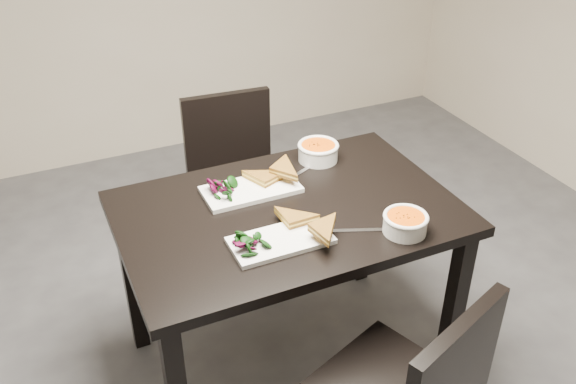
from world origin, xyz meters
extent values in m
cube|color=black|center=(0.37, 0.43, 0.73)|extent=(1.20, 0.80, 0.04)
cube|color=black|center=(0.91, 0.09, 0.35)|extent=(0.06, 0.06, 0.71)
cube|color=black|center=(-0.17, 0.77, 0.35)|extent=(0.06, 0.06, 0.71)
cube|color=black|center=(0.91, 0.77, 0.35)|extent=(0.06, 0.06, 0.71)
cube|color=black|center=(0.54, 0.03, 0.21)|extent=(0.05, 0.05, 0.41)
cube|color=black|center=(0.50, -0.38, 0.65)|extent=(0.41, 0.19, 0.40)
cube|color=black|center=(0.43, 1.09, 0.43)|extent=(0.45, 0.45, 0.04)
cube|color=black|center=(0.24, 0.93, 0.21)|extent=(0.04, 0.04, 0.41)
cube|color=black|center=(0.60, 0.90, 0.21)|extent=(0.04, 0.04, 0.41)
cube|color=black|center=(0.26, 1.28, 0.21)|extent=(0.04, 0.04, 0.41)
cube|color=black|center=(0.62, 1.26, 0.21)|extent=(0.04, 0.04, 0.41)
cube|color=black|center=(0.44, 1.28, 0.65)|extent=(0.42, 0.07, 0.40)
cube|color=white|center=(0.27, 0.25, 0.76)|extent=(0.34, 0.17, 0.02)
cylinder|color=white|center=(0.67, 0.13, 0.78)|extent=(0.15, 0.15, 0.06)
cylinder|color=orange|center=(0.67, 0.13, 0.80)|extent=(0.13, 0.13, 0.02)
torus|color=white|center=(0.67, 0.13, 0.81)|extent=(0.15, 0.15, 0.01)
cube|color=silver|center=(0.53, 0.20, 0.75)|extent=(0.17, 0.08, 0.00)
cube|color=white|center=(0.29, 0.59, 0.76)|extent=(0.36, 0.18, 0.02)
cylinder|color=white|center=(0.63, 0.70, 0.78)|extent=(0.16, 0.16, 0.06)
cylinder|color=orange|center=(0.63, 0.70, 0.81)|extent=(0.14, 0.14, 0.02)
torus|color=white|center=(0.63, 0.70, 0.82)|extent=(0.17, 0.17, 0.02)
cube|color=silver|center=(0.52, 0.64, 0.75)|extent=(0.17, 0.09, 0.00)
camera|label=1|loc=(-0.40, -1.27, 1.98)|focal=38.97mm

